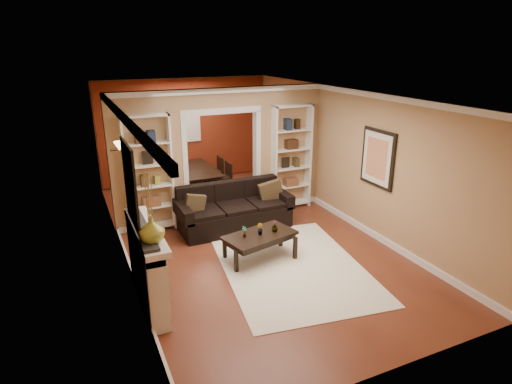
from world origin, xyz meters
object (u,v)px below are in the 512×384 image
bookshelf_right (291,158)px  bookshelf_left (149,175)px  fireplace (149,266)px  coffee_table (260,246)px  dining_table (195,181)px  sofa (234,207)px

bookshelf_right → bookshelf_left: bearing=180.0°
bookshelf_left → fireplace: bookshelf_left is taller
coffee_table → dining_table: size_ratio=0.67×
bookshelf_right → fireplace: size_ratio=1.35×
bookshelf_left → dining_table: bearing=51.6°
coffee_table → sofa: bearing=72.8°
sofa → coffee_table: 1.41m
coffee_table → fireplace: bearing=-178.0°
coffee_table → bookshelf_left: size_ratio=0.53×
sofa → coffee_table: size_ratio=1.87×
bookshelf_right → fireplace: (-3.64, -2.53, -0.57)m
sofa → dining_table: sofa is taller
fireplace → bookshelf_left: bearing=78.0°
bookshelf_left → coffee_table: bearing=-54.1°
bookshelf_left → dining_table: bookshelf_left is taller
sofa → dining_table: 2.38m
sofa → dining_table: bearing=92.3°
bookshelf_right → dining_table: bookshelf_right is taller
sofa → bookshelf_left: bearing=159.1°
sofa → fireplace: bearing=-136.5°
coffee_table → bookshelf_right: bearing=36.1°
coffee_table → bookshelf_left: bookshelf_left is taller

